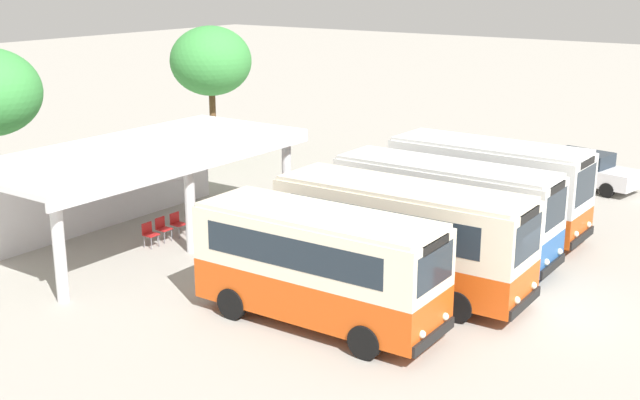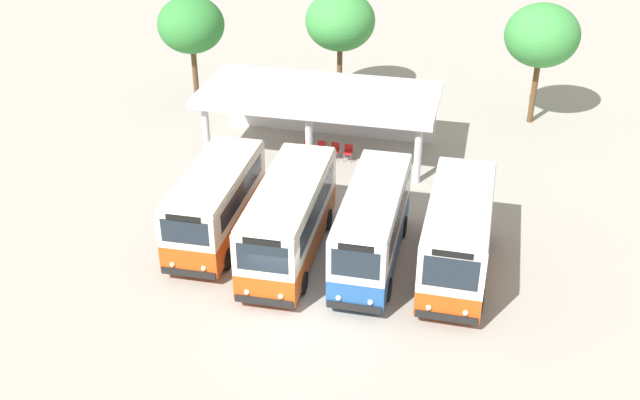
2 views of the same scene
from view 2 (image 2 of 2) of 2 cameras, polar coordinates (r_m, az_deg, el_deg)
The scene contains 13 objects.
ground_plane at distance 27.82m, azimuth -2.63°, elevation -8.64°, with size 180.00×180.00×0.00m, color #A39E93.
city_bus_nearest_orange at distance 31.51m, azimuth -7.88°, elevation -0.13°, with size 2.53×7.05×3.16m.
city_bus_second_in_row at distance 30.02m, azimuth -2.36°, elevation -1.33°, with size 2.56×7.87×3.27m.
city_bus_middle_cream at distance 29.65m, azimuth 3.97°, elevation -1.83°, with size 2.27×7.58×3.25m.
city_bus_fourth_amber at distance 29.35m, azimuth 10.36°, elevation -2.50°, with size 2.49×7.17×3.38m.
terminal_canopy at distance 38.98m, azimuth 0.17°, elevation 7.56°, with size 11.94×5.54×3.40m.
waiting_chair_end_by_column at distance 38.78m, azimuth -0.95°, elevation 4.02°, with size 0.44×0.44×0.86m.
waiting_chair_second_from_end at distance 38.71m, azimuth 0.10°, elevation 3.97°, with size 0.44×0.44×0.86m.
waiting_chair_middle_seat at distance 38.56m, azimuth 1.13°, elevation 3.86°, with size 0.44×0.44×0.86m.
waiting_chair_fourth_seat at distance 38.37m, azimuth 2.14°, elevation 3.71°, with size 0.44×0.44×0.86m.
roadside_tree_behind_canopy at distance 45.13m, azimuth 1.54°, elevation 13.36°, with size 4.08×4.08×6.44m.
roadside_tree_east_of_canopy at distance 43.04m, azimuth 16.43°, elevation 11.82°, with size 3.99×3.99×6.71m.
roadside_tree_west_of_canopy at distance 45.09m, azimuth -9.72°, elevation 12.90°, with size 3.84×3.84×6.30m.
Camera 2 is at (6.25, -21.03, 17.11)m, focal length 42.36 mm.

